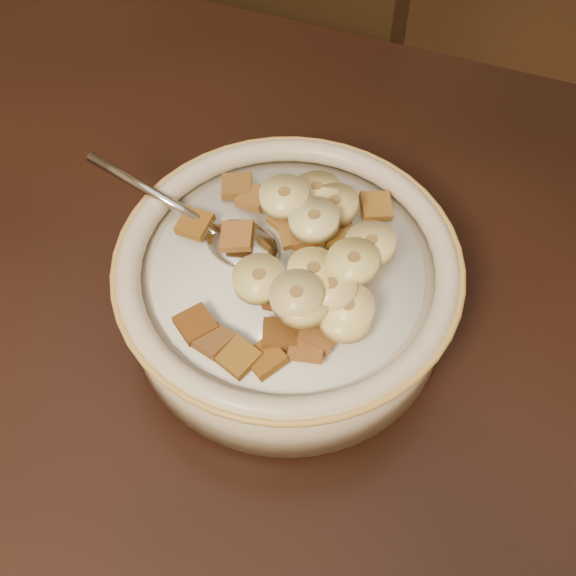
% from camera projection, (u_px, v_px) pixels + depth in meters
% --- Properties ---
extents(chair, '(0.51, 0.51, 0.95)m').
position_uv_depth(chair, '(205.00, 159.00, 0.96)').
color(chair, black).
rests_on(chair, floor).
extents(cereal_bowl, '(0.21, 0.21, 0.05)m').
position_uv_depth(cereal_bowl, '(288.00, 292.00, 0.48)').
color(cereal_bowl, '#C5B29C').
rests_on(cereal_bowl, table).
extents(milk, '(0.17, 0.17, 0.00)m').
position_uv_depth(milk, '(288.00, 270.00, 0.46)').
color(milk, white).
rests_on(milk, cereal_bowl).
extents(spoon, '(0.06, 0.04, 0.01)m').
position_uv_depth(spoon, '(243.00, 245.00, 0.46)').
color(spoon, '#B9BABE').
rests_on(spoon, cereal_bowl).
extents(cereal_square_0, '(0.02, 0.02, 0.01)m').
position_uv_depth(cereal_square_0, '(314.00, 297.00, 0.42)').
color(cereal_square_0, '#98652A').
rests_on(cereal_square_0, milk).
extents(cereal_square_1, '(0.02, 0.02, 0.01)m').
position_uv_depth(cereal_square_1, '(308.00, 346.00, 0.41)').
color(cereal_square_1, brown).
rests_on(cereal_square_1, milk).
extents(cereal_square_2, '(0.02, 0.02, 0.01)m').
position_uv_depth(cereal_square_2, '(320.00, 333.00, 0.42)').
color(cereal_square_2, brown).
rests_on(cereal_square_2, milk).
extents(cereal_square_3, '(0.03, 0.03, 0.01)m').
position_uv_depth(cereal_square_3, '(237.00, 236.00, 0.45)').
color(cereal_square_3, brown).
rests_on(cereal_square_3, milk).
extents(cereal_square_4, '(0.02, 0.02, 0.01)m').
position_uv_depth(cereal_square_4, '(255.00, 198.00, 0.48)').
color(cereal_square_4, '#9A6728').
rests_on(cereal_square_4, milk).
extents(cereal_square_5, '(0.02, 0.02, 0.01)m').
position_uv_depth(cereal_square_5, '(195.00, 224.00, 0.46)').
color(cereal_square_5, brown).
rests_on(cereal_square_5, milk).
extents(cereal_square_6, '(0.02, 0.02, 0.01)m').
position_uv_depth(cereal_square_6, '(317.00, 204.00, 0.47)').
color(cereal_square_6, brown).
rests_on(cereal_square_6, milk).
extents(cereal_square_7, '(0.03, 0.03, 0.01)m').
position_uv_depth(cereal_square_7, '(289.00, 219.00, 0.45)').
color(cereal_square_7, '#966620').
rests_on(cereal_square_7, milk).
extents(cereal_square_8, '(0.03, 0.03, 0.01)m').
position_uv_depth(cereal_square_8, '(318.00, 303.00, 0.42)').
color(cereal_square_8, brown).
rests_on(cereal_square_8, milk).
extents(cereal_square_9, '(0.03, 0.03, 0.01)m').
position_uv_depth(cereal_square_9, '(306.00, 232.00, 0.44)').
color(cereal_square_9, brown).
rests_on(cereal_square_9, milk).
extents(cereal_square_10, '(0.03, 0.03, 0.01)m').
position_uv_depth(cereal_square_10, '(327.00, 303.00, 0.42)').
color(cereal_square_10, brown).
rests_on(cereal_square_10, milk).
extents(cereal_square_11, '(0.03, 0.03, 0.01)m').
position_uv_depth(cereal_square_11, '(265.00, 358.00, 0.41)').
color(cereal_square_11, brown).
rests_on(cereal_square_11, milk).
extents(cereal_square_12, '(0.03, 0.03, 0.01)m').
position_uv_depth(cereal_square_12, '(195.00, 324.00, 0.42)').
color(cereal_square_12, brown).
rests_on(cereal_square_12, milk).
extents(cereal_square_13, '(0.03, 0.03, 0.01)m').
position_uv_depth(cereal_square_13, '(341.00, 246.00, 0.45)').
color(cereal_square_13, brown).
rests_on(cereal_square_13, milk).
extents(cereal_square_14, '(0.03, 0.03, 0.01)m').
position_uv_depth(cereal_square_14, '(238.00, 357.00, 0.41)').
color(cereal_square_14, brown).
rests_on(cereal_square_14, milk).
extents(cereal_square_15, '(0.02, 0.02, 0.01)m').
position_uv_depth(cereal_square_15, '(283.00, 297.00, 0.42)').
color(cereal_square_15, brown).
rests_on(cereal_square_15, milk).
extents(cereal_square_16, '(0.03, 0.03, 0.01)m').
position_uv_depth(cereal_square_16, '(213.00, 340.00, 0.42)').
color(cereal_square_16, brown).
rests_on(cereal_square_16, milk).
extents(cereal_square_17, '(0.03, 0.03, 0.01)m').
position_uv_depth(cereal_square_17, '(295.00, 231.00, 0.45)').
color(cereal_square_17, brown).
rests_on(cereal_square_17, milk).
extents(cereal_square_18, '(0.03, 0.03, 0.01)m').
position_uv_depth(cereal_square_18, '(376.00, 206.00, 0.48)').
color(cereal_square_18, '#936020').
rests_on(cereal_square_18, milk).
extents(cereal_square_19, '(0.03, 0.03, 0.01)m').
position_uv_depth(cereal_square_19, '(280.00, 334.00, 0.42)').
color(cereal_square_19, brown).
rests_on(cereal_square_19, milk).
extents(cereal_square_20, '(0.03, 0.03, 0.01)m').
position_uv_depth(cereal_square_20, '(237.00, 186.00, 0.49)').
color(cereal_square_20, brown).
rests_on(cereal_square_20, milk).
extents(cereal_square_21, '(0.03, 0.03, 0.01)m').
position_uv_depth(cereal_square_21, '(333.00, 215.00, 0.46)').
color(cereal_square_21, '#915017').
rests_on(cereal_square_21, milk).
extents(banana_slice_0, '(0.04, 0.04, 0.01)m').
position_uv_depth(banana_slice_0, '(313.00, 272.00, 0.42)').
color(banana_slice_0, '#F3DC7D').
rests_on(banana_slice_0, milk).
extents(banana_slice_1, '(0.04, 0.04, 0.01)m').
position_uv_depth(banana_slice_1, '(314.00, 220.00, 0.44)').
color(banana_slice_1, beige).
rests_on(banana_slice_1, milk).
extents(banana_slice_2, '(0.04, 0.04, 0.02)m').
position_uv_depth(banana_slice_2, '(371.00, 245.00, 0.43)').
color(banana_slice_2, '#F2E388').
rests_on(banana_slice_2, milk).
extents(banana_slice_3, '(0.04, 0.04, 0.02)m').
position_uv_depth(banana_slice_3, '(345.00, 318.00, 0.41)').
color(banana_slice_3, '#FBD98B').
rests_on(banana_slice_3, milk).
extents(banana_slice_4, '(0.04, 0.04, 0.02)m').
position_uv_depth(banana_slice_4, '(348.00, 309.00, 0.41)').
color(banana_slice_4, '#FBE183').
rests_on(banana_slice_4, milk).
extents(banana_slice_5, '(0.04, 0.04, 0.01)m').
position_uv_depth(banana_slice_5, '(284.00, 197.00, 0.45)').
color(banana_slice_5, '#F3E198').
rests_on(banana_slice_5, milk).
extents(banana_slice_6, '(0.04, 0.04, 0.02)m').
position_uv_depth(banana_slice_6, '(317.00, 191.00, 0.47)').
color(banana_slice_6, '#FAD27F').
rests_on(banana_slice_6, milk).
extents(banana_slice_7, '(0.04, 0.04, 0.02)m').
position_uv_depth(banana_slice_7, '(302.00, 304.00, 0.41)').
color(banana_slice_7, '#EAD382').
rests_on(banana_slice_7, milk).
extents(banana_slice_8, '(0.04, 0.04, 0.01)m').
position_uv_depth(banana_slice_8, '(353.00, 262.00, 0.42)').
color(banana_slice_8, '#C7BC6F').
rests_on(banana_slice_8, milk).
extents(banana_slice_9, '(0.03, 0.03, 0.01)m').
position_uv_depth(banana_slice_9, '(259.00, 279.00, 0.42)').
color(banana_slice_9, '#E8D978').
rests_on(banana_slice_9, milk).
extents(banana_slice_10, '(0.04, 0.04, 0.01)m').
position_uv_depth(banana_slice_10, '(330.00, 288.00, 0.42)').
color(banana_slice_10, beige).
rests_on(banana_slice_10, milk).
extents(banana_slice_11, '(0.04, 0.04, 0.01)m').
position_uv_depth(banana_slice_11, '(296.00, 296.00, 0.41)').
color(banana_slice_11, '#D9C07C').
rests_on(banana_slice_11, milk).
extents(banana_slice_12, '(0.04, 0.03, 0.01)m').
position_uv_depth(banana_slice_12, '(334.00, 205.00, 0.46)').
color(banana_slice_12, '#CFC16D').
rests_on(banana_slice_12, milk).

